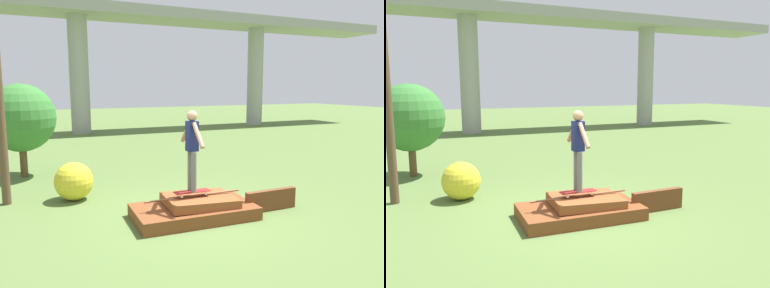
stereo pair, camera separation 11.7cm
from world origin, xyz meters
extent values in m
plane|color=#567038|center=(0.00, 0.00, 0.00)|extent=(80.00, 80.00, 0.00)
cube|color=brown|center=(0.00, 0.00, 0.13)|extent=(2.60, 1.47, 0.27)
cube|color=brown|center=(0.13, 0.00, 0.36)|extent=(1.55, 1.20, 0.23)
cylinder|color=brown|center=(0.00, 0.00, 0.48)|extent=(2.17, 0.04, 0.04)
cube|color=brown|center=(1.78, -0.27, 0.23)|extent=(1.28, 0.14, 0.47)
cube|color=maroon|center=(-0.04, 0.01, 0.58)|extent=(0.78, 0.25, 0.01)
cylinder|color=silver|center=(0.23, 0.10, 0.53)|extent=(0.05, 0.03, 0.05)
cylinder|color=silver|center=(0.23, -0.09, 0.53)|extent=(0.05, 0.03, 0.05)
cylinder|color=silver|center=(-0.31, 0.11, 0.53)|extent=(0.05, 0.03, 0.05)
cylinder|color=silver|center=(-0.31, -0.08, 0.53)|extent=(0.05, 0.03, 0.05)
cylinder|color=slate|center=(-0.04, 0.10, 1.01)|extent=(0.12, 0.12, 0.85)
cylinder|color=slate|center=(-0.04, -0.07, 1.01)|extent=(0.12, 0.12, 0.85)
cube|color=#191E51|center=(-0.04, 0.01, 1.75)|extent=(0.22, 0.21, 0.62)
sphere|color=#A37556|center=(-0.04, 0.01, 2.17)|extent=(0.22, 0.22, 0.22)
cylinder|color=#A37556|center=(-0.03, 0.32, 1.80)|extent=(0.10, 0.48, 0.49)
cylinder|color=#A37556|center=(-0.05, -0.30, 1.80)|extent=(0.10, 0.48, 0.49)
cube|color=#9E9E99|center=(0.00, 15.76, 7.04)|extent=(44.00, 3.25, 0.60)
cylinder|color=#9E9E99|center=(0.00, 15.76, 3.37)|extent=(1.10, 1.10, 6.74)
cylinder|color=#9E9E99|center=(12.10, 15.76, 3.37)|extent=(1.10, 1.10, 6.74)
cylinder|color=brown|center=(-3.22, 5.49, 0.47)|extent=(0.22, 0.22, 0.94)
sphere|color=#387A33|center=(-3.22, 5.49, 1.82)|extent=(2.06, 2.06, 2.06)
sphere|color=gold|center=(-2.13, 2.37, 0.47)|extent=(0.93, 0.93, 0.93)
camera|label=1|loc=(-3.20, -6.89, 2.77)|focal=35.00mm
camera|label=2|loc=(-3.09, -6.94, 2.77)|focal=35.00mm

